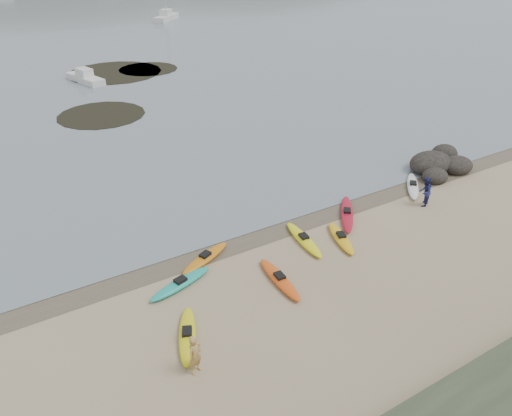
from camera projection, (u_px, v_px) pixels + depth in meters
ground at (256, 231)px, 27.73m from camera, size 600.00×600.00×0.00m
wet_sand at (259, 234)px, 27.50m from camera, size 60.00×60.00×0.00m
kayaks at (295, 247)px, 26.10m from camera, size 20.70×8.15×0.34m
person_west at (195, 355)px, 18.60m from camera, size 0.75×0.64×1.74m
person_east at (425, 192)px, 29.88m from camera, size 1.12×1.05×1.84m
rock_cluster at (439, 167)px, 34.65m from camera, size 5.06×3.68×1.60m
kelp_mats at (120, 81)px, 54.33m from camera, size 16.73×23.14×0.04m
moored_boats at (21, 17)px, 88.99m from camera, size 82.67×86.21×1.19m
far_hills at (87, 14)px, 197.54m from camera, size 550.00×135.00×80.00m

